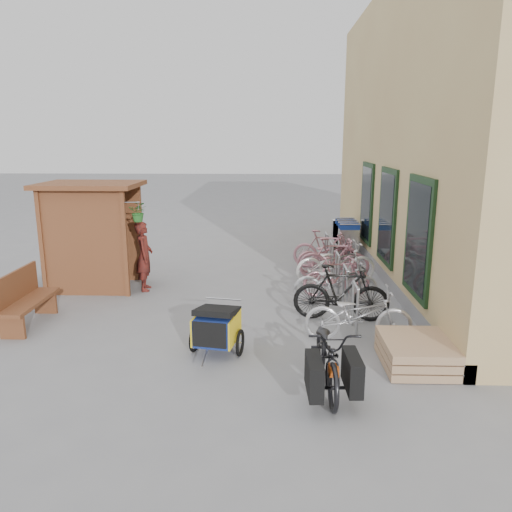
{
  "coord_description": "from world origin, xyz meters",
  "views": [
    {
      "loc": [
        0.8,
        -8.43,
        3.35
      ],
      "look_at": [
        0.5,
        1.5,
        1.0
      ],
      "focal_mm": 35.0,
      "sensor_mm": 36.0,
      "label": 1
    }
  ],
  "objects_px": {
    "bike_0": "(358,315)",
    "bike_6": "(328,255)",
    "bike_1": "(341,293)",
    "bike_7": "(325,250)",
    "kiosk": "(89,221)",
    "bike_5": "(334,259)",
    "bench": "(24,298)",
    "person_kiosk": "(144,256)",
    "bike_3": "(337,277)",
    "shopping_carts": "(345,233)",
    "child_trailer": "(217,326)",
    "pallet_stack": "(416,353)",
    "cargo_bike": "(328,356)",
    "bike_2": "(335,282)",
    "bike_4": "(336,263)"
  },
  "relations": [
    {
      "from": "bike_3",
      "to": "bike_5",
      "type": "xyz_separation_m",
      "value": [
        0.11,
        1.35,
        0.07
      ]
    },
    {
      "from": "bike_5",
      "to": "person_kiosk",
      "type": "bearing_deg",
      "value": 103.89
    },
    {
      "from": "person_kiosk",
      "to": "pallet_stack",
      "type": "bearing_deg",
      "value": -135.02
    },
    {
      "from": "bike_2",
      "to": "bike_0",
      "type": "bearing_deg",
      "value": -179.16
    },
    {
      "from": "shopping_carts",
      "to": "bike_1",
      "type": "relative_size",
      "value": 1.1
    },
    {
      "from": "bike_3",
      "to": "bike_1",
      "type": "bearing_deg",
      "value": 168.34
    },
    {
      "from": "bike_7",
      "to": "bike_3",
      "type": "bearing_deg",
      "value": -163.92
    },
    {
      "from": "pallet_stack",
      "to": "bike_0",
      "type": "xyz_separation_m",
      "value": [
        -0.72,
        0.91,
        0.26
      ]
    },
    {
      "from": "cargo_bike",
      "to": "bike_7",
      "type": "xyz_separation_m",
      "value": [
        0.63,
        6.46,
        0.03
      ]
    },
    {
      "from": "bike_3",
      "to": "bike_4",
      "type": "distance_m",
      "value": 1.02
    },
    {
      "from": "bench",
      "to": "child_trailer",
      "type": "bearing_deg",
      "value": -16.85
    },
    {
      "from": "shopping_carts",
      "to": "bike_6",
      "type": "distance_m",
      "value": 2.29
    },
    {
      "from": "child_trailer",
      "to": "bike_3",
      "type": "bearing_deg",
      "value": 63.18
    },
    {
      "from": "person_kiosk",
      "to": "bike_3",
      "type": "distance_m",
      "value": 4.29
    },
    {
      "from": "child_trailer",
      "to": "bike_6",
      "type": "xyz_separation_m",
      "value": [
        2.33,
        5.08,
        -0.0
      ]
    },
    {
      "from": "pallet_stack",
      "to": "shopping_carts",
      "type": "distance_m",
      "value": 7.64
    },
    {
      "from": "kiosk",
      "to": "bike_0",
      "type": "xyz_separation_m",
      "value": [
        5.55,
        -2.96,
        -1.08
      ]
    },
    {
      "from": "shopping_carts",
      "to": "kiosk",
      "type": "bearing_deg",
      "value": -149.07
    },
    {
      "from": "bench",
      "to": "bike_7",
      "type": "height_order",
      "value": "bike_7"
    },
    {
      "from": "cargo_bike",
      "to": "child_trailer",
      "type": "bearing_deg",
      "value": 143.54
    },
    {
      "from": "kiosk",
      "to": "bike_5",
      "type": "relative_size",
      "value": 1.46
    },
    {
      "from": "shopping_carts",
      "to": "cargo_bike",
      "type": "distance_m",
      "value": 8.5
    },
    {
      "from": "bike_0",
      "to": "bike_6",
      "type": "height_order",
      "value": "bike_0"
    },
    {
      "from": "bike_0",
      "to": "bike_1",
      "type": "relative_size",
      "value": 1.0
    },
    {
      "from": "shopping_carts",
      "to": "bike_4",
      "type": "xyz_separation_m",
      "value": [
        -0.67,
        -3.25,
        -0.11
      ]
    },
    {
      "from": "person_kiosk",
      "to": "bike_5",
      "type": "bearing_deg",
      "value": -85.66
    },
    {
      "from": "shopping_carts",
      "to": "bike_5",
      "type": "bearing_deg",
      "value": -102.81
    },
    {
      "from": "pallet_stack",
      "to": "bike_7",
      "type": "relative_size",
      "value": 0.7
    },
    {
      "from": "cargo_bike",
      "to": "bike_6",
      "type": "distance_m",
      "value": 6.25
    },
    {
      "from": "bike_4",
      "to": "bike_1",
      "type": "bearing_deg",
      "value": 166.3
    },
    {
      "from": "bike_4",
      "to": "bike_7",
      "type": "height_order",
      "value": "bike_7"
    },
    {
      "from": "bike_1",
      "to": "bike_6",
      "type": "bearing_deg",
      "value": 4.15
    },
    {
      "from": "pallet_stack",
      "to": "bike_6",
      "type": "bearing_deg",
      "value": 97.48
    },
    {
      "from": "kiosk",
      "to": "bike_1",
      "type": "bearing_deg",
      "value": -19.88
    },
    {
      "from": "person_kiosk",
      "to": "bike_0",
      "type": "bearing_deg",
      "value": -131.64
    },
    {
      "from": "kiosk",
      "to": "bench",
      "type": "bearing_deg",
      "value": -99.61
    },
    {
      "from": "bike_1",
      "to": "bike_2",
      "type": "xyz_separation_m",
      "value": [
        0.02,
        1.0,
        -0.08
      ]
    },
    {
      "from": "bench",
      "to": "bike_7",
      "type": "bearing_deg",
      "value": 35.53
    },
    {
      "from": "cargo_bike",
      "to": "bike_2",
      "type": "relative_size",
      "value": 1.08
    },
    {
      "from": "shopping_carts",
      "to": "bike_3",
      "type": "relative_size",
      "value": 1.33
    },
    {
      "from": "bench",
      "to": "bike_3",
      "type": "height_order",
      "value": "bench"
    },
    {
      "from": "bike_4",
      "to": "bike_6",
      "type": "height_order",
      "value": "bike_4"
    },
    {
      "from": "cargo_bike",
      "to": "bike_2",
      "type": "bearing_deg",
      "value": 79.61
    },
    {
      "from": "bike_1",
      "to": "bike_7",
      "type": "bearing_deg",
      "value": 5.21
    },
    {
      "from": "pallet_stack",
      "to": "cargo_bike",
      "type": "xyz_separation_m",
      "value": [
        -1.41,
        -0.75,
        0.28
      ]
    },
    {
      "from": "pallet_stack",
      "to": "bike_6",
      "type": "relative_size",
      "value": 0.71
    },
    {
      "from": "pallet_stack",
      "to": "bike_7",
      "type": "height_order",
      "value": "bike_7"
    },
    {
      "from": "kiosk",
      "to": "bike_1",
      "type": "xyz_separation_m",
      "value": [
        5.4,
        -1.95,
        -1.01
      ]
    },
    {
      "from": "bike_4",
      "to": "person_kiosk",
      "type": "bearing_deg",
      "value": 89.56
    },
    {
      "from": "person_kiosk",
      "to": "bike_2",
      "type": "bearing_deg",
      "value": -109.45
    }
  ]
}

